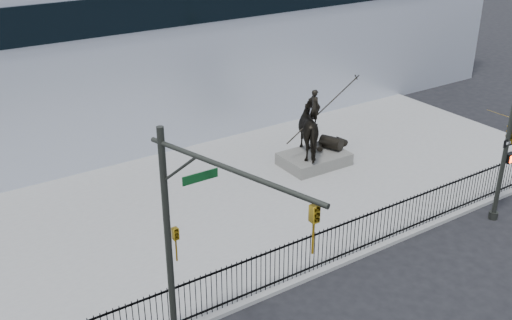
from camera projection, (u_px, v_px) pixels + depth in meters
ground at (366, 280)px, 20.11m from camera, size 120.00×120.00×0.00m
plaza at (252, 196)px, 25.37m from camera, size 30.00×12.00×0.15m
building at (124, 34)px, 33.33m from camera, size 44.00×14.00×9.00m
picket_fence at (343, 240)px, 20.68m from camera, size 22.10×0.10×1.50m
statue_plinth at (314, 159)px, 27.90m from camera, size 3.06×2.13×0.57m
equestrian_statue at (316, 130)px, 27.31m from camera, size 3.87×2.43×3.28m
traffic_signal_left at (192, 248)px, 14.55m from camera, size 1.52×4.84×7.00m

